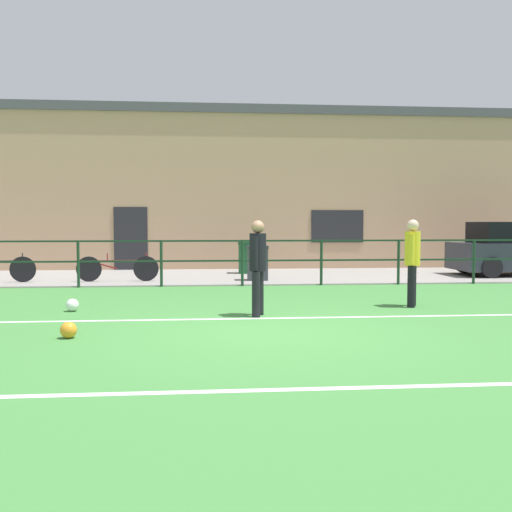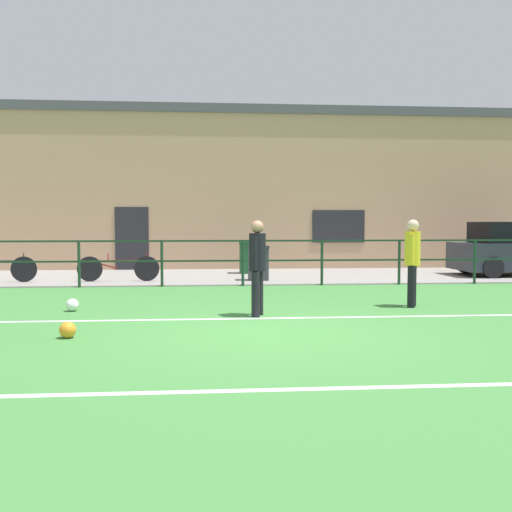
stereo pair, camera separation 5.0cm
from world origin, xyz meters
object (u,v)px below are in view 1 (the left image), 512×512
Objects in this scene: player_goalkeeper at (258,262)px; trash_bin_0 at (258,263)px; soccer_ball_match at (72,305)px; trash_bin_1 at (249,257)px; bicycle_parked_0 at (117,268)px; soccer_ball_spare at (69,330)px; player_striker at (412,257)px.

player_goalkeeper reaches higher than trash_bin_0.
trash_bin_1 is at bearing 62.85° from soccer_ball_match.
trash_bin_1 is (3.67, 2.15, 0.14)m from bicycle_parked_0.
trash_bin_1 reaches higher than bicycle_parked_0.
trash_bin_0 is at bearing 53.23° from soccer_ball_match.
bicycle_parked_0 is at bearing 89.87° from soccer_ball_match.
player_goalkeeper reaches higher than soccer_ball_spare.
soccer_ball_spare is 0.23× the size of trash_bin_1.
trash_bin_0 is at bearing -128.42° from player_striker.
player_striker is 1.74× the size of trash_bin_0.
bicycle_parked_0 is at bearing -131.37° from player_goalkeeper.
bicycle_parked_0 reaches higher than soccer_ball_match.
player_goalkeeper reaches higher than soccer_ball_match.
soccer_ball_spare is 7.45m from bicycle_parked_0.
bicycle_parked_0 is (-6.21, 4.98, -0.56)m from player_striker.
player_striker reaches higher than player_goalkeeper.
soccer_ball_spare is 0.10× the size of bicycle_parked_0.
player_striker is 7.58m from trash_bin_1.
bicycle_parked_0 is at bearing -149.59° from trash_bin_1.
soccer_ball_spare is (-2.74, -1.63, -0.80)m from player_goalkeeper.
player_goalkeeper is at bearing -13.42° from soccer_ball_match.
trash_bin_0 reaches higher than soccer_ball_spare.
player_striker is at bearing 0.45° from soccer_ball_match.
bicycle_parked_0 is (-0.49, 7.43, 0.25)m from soccer_ball_spare.
trash_bin_0 is (-2.47, 4.98, -0.43)m from player_striker.
player_striker reaches higher than bicycle_parked_0.
bicycle_parked_0 is 2.30× the size of trash_bin_0.
player_goalkeeper is 3.43m from soccer_ball_match.
trash_bin_0 reaches higher than bicycle_parked_0.
trash_bin_0 is at bearing 0.01° from bicycle_parked_0.
trash_bin_1 is at bearing -135.18° from player_striker.
bicycle_parked_0 reaches higher than soccer_ball_spare.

